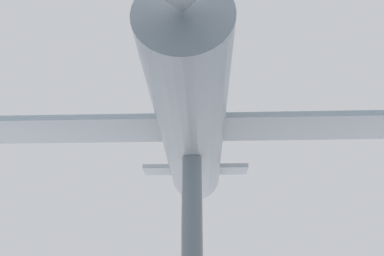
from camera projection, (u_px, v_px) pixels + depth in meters
support_pylon_central at (192, 256)px, 10.35m from camera, size 0.61×0.61×5.75m
suspended_airplane at (192, 123)px, 11.64m from camera, size 14.11×12.40×2.85m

